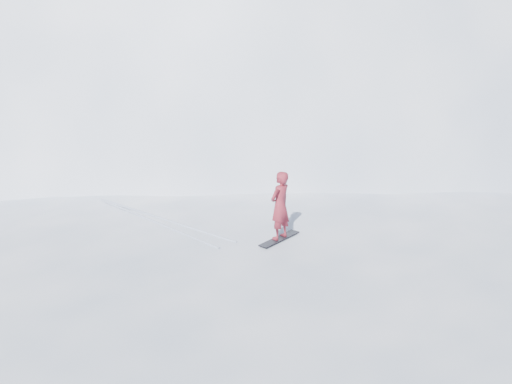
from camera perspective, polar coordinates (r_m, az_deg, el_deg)
ground at (r=13.55m, az=2.88°, el=-16.95°), size 400.00×400.00×0.00m
near_ridge at (r=16.08m, az=-1.78°, el=-11.13°), size 36.00×28.00×4.80m
summit_peak at (r=45.95m, az=1.28°, el=7.26°), size 60.00×56.00×56.00m
peak_shoulder at (r=34.17m, az=-7.41°, el=3.84°), size 28.00×24.00×18.00m
wind_bumps at (r=14.66m, az=-4.56°, el=-14.15°), size 16.00×14.40×1.00m
snowboard at (r=13.58m, az=2.70°, el=-5.34°), size 1.52×0.55×0.02m
snowboarder at (r=13.25m, az=2.76°, el=-1.55°), size 0.75×0.56×1.86m
board_tracks at (r=15.31m, az=-11.26°, el=-3.04°), size 1.31×5.97×0.04m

